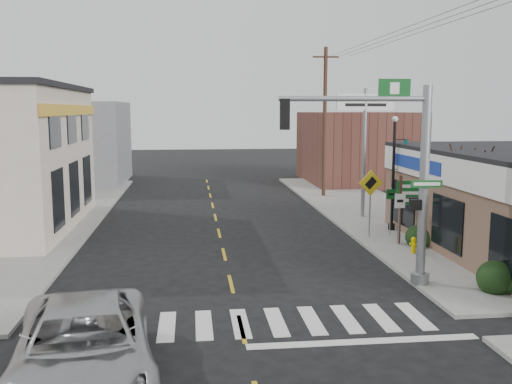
{
  "coord_description": "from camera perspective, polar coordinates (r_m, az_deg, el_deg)",
  "views": [
    {
      "loc": [
        -1.28,
        -14.52,
        5.82
      ],
      "look_at": [
        1.1,
        6.19,
        2.8
      ],
      "focal_mm": 40.0,
      "sensor_mm": 36.0,
      "label": 1
    }
  ],
  "objects": [
    {
      "name": "ground",
      "position": [
        15.7,
        -1.45,
        -13.53
      ],
      "size": [
        140.0,
        140.0,
        0.0
      ],
      "primitive_type": "plane",
      "color": "black",
      "rests_on": "ground"
    },
    {
      "name": "shrub_back",
      "position": [
        25.02,
        15.8,
        -4.35
      ],
      "size": [
        0.99,
        0.99,
        0.74
      ],
      "primitive_type": "ellipsoid",
      "color": "black",
      "rests_on": "sidewalk_right"
    },
    {
      "name": "shrub_front",
      "position": [
        19.66,
        22.78,
        -7.95
      ],
      "size": [
        1.13,
        1.13,
        0.85
      ],
      "primitive_type": "ellipsoid",
      "color": "#143715",
      "rests_on": "sidewalk_right"
    },
    {
      "name": "suv",
      "position": [
        12.95,
        -16.87,
        -14.66
      ],
      "size": [
        3.68,
        6.52,
        1.72
      ],
      "primitive_type": "imported",
      "rotation": [
        0.0,
        0.0,
        0.14
      ],
      "color": "#ABADB0",
      "rests_on": "ground"
    },
    {
      "name": "lamp_post",
      "position": [
        27.61,
        13.71,
        2.69
      ],
      "size": [
        0.7,
        0.55,
        5.39
      ],
      "rotation": [
        0.0,
        0.0,
        -0.33
      ],
      "color": "black",
      "rests_on": "sidewalk_right"
    },
    {
      "name": "dance_center_sign",
      "position": [
        30.67,
        10.84,
        7.04
      ],
      "size": [
        3.2,
        0.2,
        6.8
      ],
      "rotation": [
        0.0,
        0.0,
        0.12
      ],
      "color": "gray",
      "rests_on": "sidewalk_right"
    },
    {
      "name": "sidewalk_right",
      "position": [
        29.94,
        13.69,
        -3.07
      ],
      "size": [
        6.0,
        38.0,
        0.13
      ],
      "primitive_type": "cube",
      "color": "gray",
      "rests_on": "ground"
    },
    {
      "name": "bare_tree",
      "position": [
        23.75,
        20.79,
        3.62
      ],
      "size": [
        2.54,
        2.54,
        5.08
      ],
      "rotation": [
        0.0,
        0.0,
        -0.27
      ],
      "color": "black",
      "rests_on": "sidewalk_right"
    },
    {
      "name": "traffic_signal_pole",
      "position": [
        18.83,
        14.3,
        2.7
      ],
      "size": [
        5.25,
        0.39,
        6.65
      ],
      "rotation": [
        0.0,
        0.0,
        -0.05
      ],
      "color": "gray",
      "rests_on": "sidewalk_right"
    },
    {
      "name": "fire_hydrant",
      "position": [
        23.7,
        15.47,
        -5.06
      ],
      "size": [
        0.21,
        0.21,
        0.66
      ],
      "rotation": [
        0.0,
        0.0,
        0.01
      ],
      "color": "#D4B800",
      "rests_on": "sidewalk_right"
    },
    {
      "name": "bldg_distant_left",
      "position": [
        47.6,
        -18.39,
        4.68
      ],
      "size": [
        9.0,
        10.0,
        6.4
      ],
      "primitive_type": "cube",
      "color": "slate",
      "rests_on": "ground"
    },
    {
      "name": "sidewalk_left",
      "position": [
        29.16,
        -21.81,
        -3.74
      ],
      "size": [
        6.0,
        38.0,
        0.13
      ],
      "primitive_type": "cube",
      "color": "gray",
      "rests_on": "ground"
    },
    {
      "name": "crosswalk",
      "position": [
        16.07,
        -1.58,
        -12.98
      ],
      "size": [
        11.0,
        2.2,
        0.01
      ],
      "primitive_type": "cube",
      "color": "silver",
      "rests_on": "ground"
    },
    {
      "name": "guide_sign",
      "position": [
        25.15,
        15.68,
        -0.78
      ],
      "size": [
        1.67,
        0.14,
        2.92
      ],
      "rotation": [
        0.0,
        0.0,
        -0.15
      ],
      "color": "#482F21",
      "rests_on": "sidewalk_right"
    },
    {
      "name": "ped_crossing_sign",
      "position": [
        25.97,
        11.38,
        0.04
      ],
      "size": [
        1.18,
        0.08,
        3.04
      ],
      "rotation": [
        0.0,
        0.0,
        0.16
      ],
      "color": "gray",
      "rests_on": "sidewalk_right"
    },
    {
      "name": "center_line",
      "position": [
        23.3,
        -3.21,
        -6.22
      ],
      "size": [
        0.12,
        56.0,
        0.01
      ],
      "primitive_type": "cube",
      "color": "gold",
      "rests_on": "ground"
    },
    {
      "name": "bldg_distant_right",
      "position": [
        46.56,
        10.07,
        4.4
      ],
      "size": [
        8.0,
        10.0,
        5.6
      ],
      "primitive_type": "cube",
      "color": "brown",
      "rests_on": "ground"
    },
    {
      "name": "utility_pole_far",
      "position": [
        37.94,
        6.88,
        7.1
      ],
      "size": [
        1.69,
        0.25,
        9.69
      ],
      "rotation": [
        0.0,
        0.0,
        -0.06
      ],
      "color": "#41341D",
      "rests_on": "sidewalk_right"
    }
  ]
}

